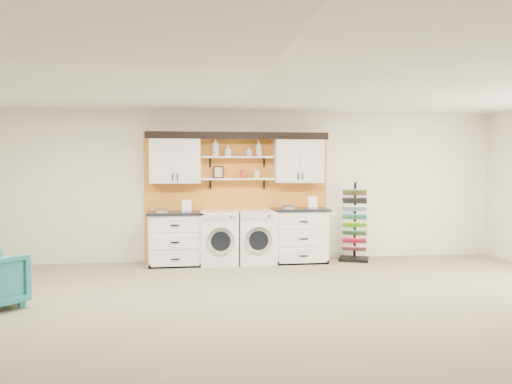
{
  "coord_description": "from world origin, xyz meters",
  "views": [
    {
      "loc": [
        -0.83,
        -5.29,
        1.78
      ],
      "look_at": [
        0.14,
        2.3,
        1.37
      ],
      "focal_mm": 35.0,
      "sensor_mm": 36.0,
      "label": 1
    }
  ],
  "objects": [
    {
      "name": "shelf_lower",
      "position": [
        0.0,
        3.8,
        1.53
      ],
      "size": [
        1.32,
        0.28,
        0.03
      ],
      "primitive_type": "cube",
      "color": "white",
      "rests_on": "wall_back"
    },
    {
      "name": "dryer",
      "position": [
        0.32,
        3.64,
        0.48
      ],
      "size": [
        0.69,
        0.71,
        0.96
      ],
      "color": "white",
      "rests_on": "floor"
    },
    {
      "name": "upper_cabinet_right",
      "position": [
        1.13,
        3.79,
        1.88
      ],
      "size": [
        0.9,
        0.35,
        0.84
      ],
      "color": "white",
      "rests_on": "wall_back"
    },
    {
      "name": "shelf_upper",
      "position": [
        0.0,
        3.8,
        1.93
      ],
      "size": [
        1.32,
        0.28,
        0.03
      ],
      "primitive_type": "cube",
      "color": "white",
      "rests_on": "wall_back"
    },
    {
      "name": "soap_bottle_a",
      "position": [
        -0.4,
        3.8,
        2.11
      ],
      "size": [
        0.18,
        0.18,
        0.33
      ],
      "primitive_type": "imported",
      "rotation": [
        0.0,
        0.0,
        0.78
      ],
      "color": "silver",
      "rests_on": "shelf_upper"
    },
    {
      "name": "washer",
      "position": [
        -0.35,
        3.64,
        0.48
      ],
      "size": [
        0.69,
        0.71,
        0.96
      ],
      "color": "white",
      "rests_on": "floor"
    },
    {
      "name": "base_cabinet_right",
      "position": [
        1.13,
        3.64,
        0.49
      ],
      "size": [
        1.01,
        0.66,
        0.99
      ],
      "color": "white",
      "rests_on": "floor"
    },
    {
      "name": "wall_front",
      "position": [
        0.0,
        -4.0,
        1.4
      ],
      "size": [
        10.0,
        0.0,
        10.0
      ],
      "primitive_type": "plane",
      "rotation": [
        -1.57,
        0.0,
        0.0
      ],
      "color": "silver",
      "rests_on": "floor"
    },
    {
      "name": "canister_cream",
      "position": [
        0.35,
        3.8,
        1.61
      ],
      "size": [
        0.1,
        0.1,
        0.14
      ],
      "primitive_type": "cylinder",
      "color": "silver",
      "rests_on": "shelf_lower"
    },
    {
      "name": "upper_cabinet_left",
      "position": [
        -1.13,
        3.79,
        1.88
      ],
      "size": [
        0.9,
        0.35,
        0.84
      ],
      "color": "white",
      "rests_on": "wall_back"
    },
    {
      "name": "wall_back",
      "position": [
        0.0,
        4.0,
        1.4
      ],
      "size": [
        10.0,
        0.0,
        10.0
      ],
      "primitive_type": "plane",
      "rotation": [
        1.57,
        0.0,
        0.0
      ],
      "color": "silver",
      "rests_on": "floor"
    },
    {
      "name": "ceiling",
      "position": [
        0.0,
        0.0,
        2.8
      ],
      "size": [
        10.0,
        10.0,
        0.0
      ],
      "primitive_type": "plane",
      "rotation": [
        3.14,
        0.0,
        0.0
      ],
      "color": "white",
      "rests_on": "wall_back"
    },
    {
      "name": "soap_bottle_d",
      "position": [
        0.39,
        3.8,
        2.09
      ],
      "size": [
        0.12,
        0.12,
        0.3
      ],
      "primitive_type": "imported",
      "rotation": [
        0.0,
        0.0,
        -1.5
      ],
      "color": "silver",
      "rests_on": "shelf_upper"
    },
    {
      "name": "sample_rack",
      "position": [
        2.18,
        3.67,
        0.48
      ],
      "size": [
        0.66,
        0.61,
        1.46
      ],
      "rotation": [
        0.0,
        0.0,
        -0.39
      ],
      "color": "black",
      "rests_on": "floor"
    },
    {
      "name": "picture_frame",
      "position": [
        -0.35,
        3.85,
        1.66
      ],
      "size": [
        0.18,
        0.02,
        0.22
      ],
      "color": "black",
      "rests_on": "shelf_lower"
    },
    {
      "name": "floor",
      "position": [
        0.0,
        0.0,
        0.0
      ],
      "size": [
        10.0,
        10.0,
        0.0
      ],
      "primitive_type": "plane",
      "color": "#88795C",
      "rests_on": "ground"
    },
    {
      "name": "base_cabinet_left",
      "position": [
        -1.13,
        3.64,
        0.48
      ],
      "size": [
        0.97,
        0.66,
        0.95
      ],
      "color": "white",
      "rests_on": "floor"
    },
    {
      "name": "soap_bottle_b",
      "position": [
        -0.18,
        3.8,
        2.05
      ],
      "size": [
        0.12,
        0.12,
        0.2
      ],
      "primitive_type": "imported",
      "rotation": [
        0.0,
        0.0,
        1.98
      ],
      "color": "silver",
      "rests_on": "shelf_upper"
    },
    {
      "name": "crown_molding",
      "position": [
        0.0,
        3.81,
        2.33
      ],
      "size": [
        3.3,
        0.41,
        0.13
      ],
      "color": "black",
      "rests_on": "wall_back"
    },
    {
      "name": "canister_red",
      "position": [
        0.1,
        3.8,
        1.62
      ],
      "size": [
        0.11,
        0.11,
        0.16
      ],
      "primitive_type": "cylinder",
      "color": "red",
      "rests_on": "shelf_lower"
    },
    {
      "name": "soap_bottle_c",
      "position": [
        0.2,
        3.8,
        2.03
      ],
      "size": [
        0.17,
        0.17,
        0.16
      ],
      "primitive_type": "imported",
      "rotation": [
        0.0,
        0.0,
        -0.42
      ],
      "color": "silver",
      "rests_on": "shelf_upper"
    },
    {
      "name": "accent_panel",
      "position": [
        0.0,
        3.96,
        1.2
      ],
      "size": [
        3.4,
        0.07,
        2.4
      ],
      "primitive_type": "cube",
      "color": "orange",
      "rests_on": "wall_back"
    }
  ]
}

